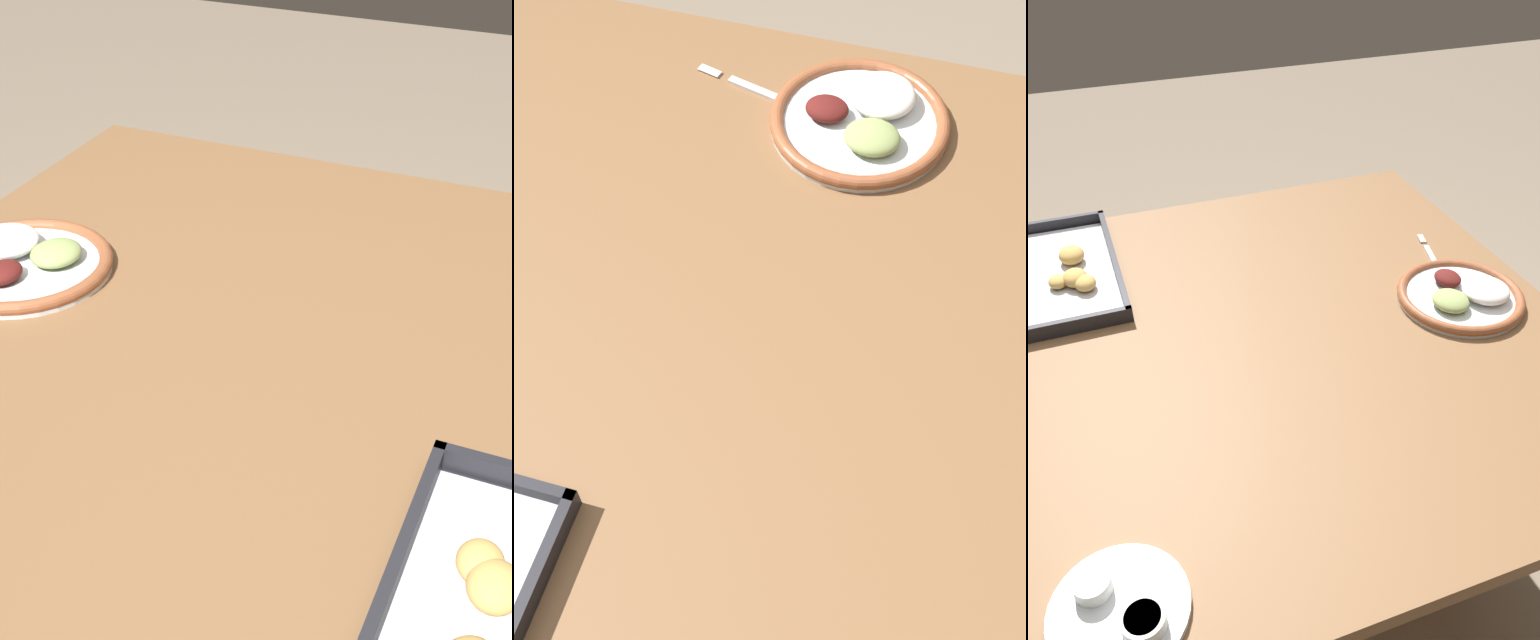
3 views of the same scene
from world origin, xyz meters
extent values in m
cube|color=brown|center=(0.00, 0.00, 0.69)|extent=(1.13, 1.08, 0.03)
cylinder|color=brown|center=(-0.52, -0.49, 0.34)|extent=(0.06, 0.06, 0.68)
cylinder|color=silver|center=(-0.04, -0.37, 0.71)|extent=(0.25, 0.25, 0.01)
torus|color=brown|center=(-0.04, -0.37, 0.72)|extent=(0.25, 0.25, 0.02)
ellipsoid|color=white|center=(-0.06, -0.41, 0.73)|extent=(0.09, 0.09, 0.03)
ellipsoid|color=#511614|center=(0.01, -0.37, 0.73)|extent=(0.06, 0.05, 0.02)
ellipsoid|color=#8C9E5B|center=(-0.06, -0.33, 0.73)|extent=(0.08, 0.07, 0.03)
cube|color=black|center=(0.33, 0.26, 0.73)|extent=(0.42, 0.01, 0.03)
ellipsoid|color=tan|center=(0.28, 0.35, 0.73)|extent=(0.06, 0.05, 0.03)
ellipsoid|color=tan|center=(0.26, 0.33, 0.73)|extent=(0.05, 0.04, 0.03)
camera|label=1|loc=(0.83, 0.36, 1.35)|focal=50.00mm
camera|label=2|loc=(-0.17, 0.55, 1.59)|focal=50.00mm
camera|label=3|loc=(-0.87, 0.32, 1.44)|focal=35.00mm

